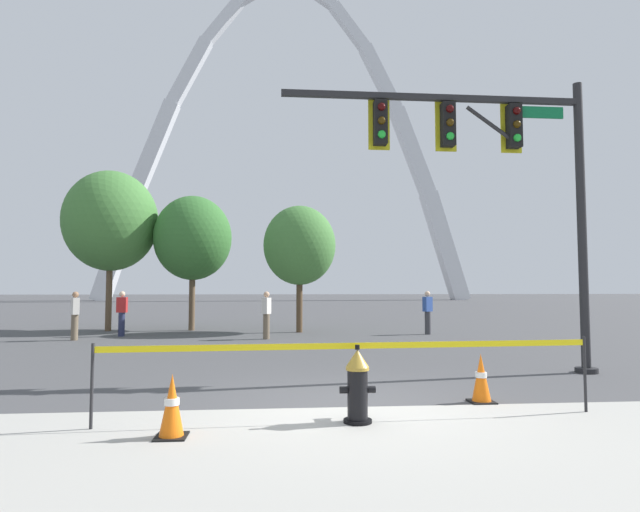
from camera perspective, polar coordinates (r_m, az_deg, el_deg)
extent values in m
plane|color=#474749|center=(7.66, 3.26, -16.57)|extent=(240.00, 240.00, 0.00)
cylinder|color=black|center=(6.78, 4.26, -18.07)|extent=(0.36, 0.36, 0.05)
cylinder|color=black|center=(6.71, 4.25, -15.30)|extent=(0.26, 0.26, 0.62)
cylinder|color=#A8842D|center=(6.65, 4.24, -12.52)|extent=(0.30, 0.30, 0.04)
cone|color=#A8842D|center=(6.63, 4.23, -11.41)|extent=(0.30, 0.30, 0.22)
cylinder|color=black|center=(6.61, 4.22, -10.21)|extent=(0.06, 0.06, 0.06)
cylinder|color=black|center=(6.67, 2.67, -14.83)|extent=(0.10, 0.09, 0.09)
cylinder|color=black|center=(6.73, 5.81, -14.72)|extent=(0.10, 0.09, 0.09)
cylinder|color=black|center=(6.91, 3.98, -15.22)|extent=(0.13, 0.14, 0.13)
cylinder|color=black|center=(6.99, 3.88, -15.09)|extent=(0.15, 0.03, 0.15)
cylinder|color=#232326|center=(6.95, -24.30, -13.23)|extent=(0.04, 0.04, 1.04)
cylinder|color=#232326|center=(8.09, 27.67, -11.72)|extent=(0.04, 0.04, 1.04)
cube|color=yellow|center=(6.74, 3.87, -10.05)|extent=(6.52, 0.32, 0.08)
cube|color=black|center=(8.25, 17.74, -15.36)|extent=(0.36, 0.36, 0.03)
cone|color=orange|center=(8.18, 17.69, -12.86)|extent=(0.28, 0.28, 0.70)
cylinder|color=white|center=(8.18, 17.68, -12.62)|extent=(0.17, 0.17, 0.08)
cube|color=black|center=(6.39, -16.40, -18.95)|extent=(0.36, 0.36, 0.03)
cone|color=orange|center=(6.30, -16.34, -15.75)|extent=(0.28, 0.28, 0.70)
cylinder|color=white|center=(6.30, -16.34, -15.44)|extent=(0.17, 0.17, 0.08)
cylinder|color=#232326|center=(11.76, 27.40, 3.06)|extent=(0.18, 0.18, 6.00)
cylinder|color=#232326|center=(11.81, 27.81, -11.31)|extent=(0.44, 0.44, 0.10)
cube|color=#232326|center=(11.07, 12.63, 17.00)|extent=(6.20, 0.12, 0.12)
cylinder|color=#232326|center=(11.31, 18.85, 13.72)|extent=(1.11, 0.08, 0.81)
cube|color=black|center=(11.50, 21.01, 13.48)|extent=(0.26, 0.24, 0.90)
cube|color=gold|center=(11.62, 20.70, 13.29)|extent=(0.44, 0.03, 1.04)
sphere|color=#360606|center=(11.47, 21.27, 14.99)|extent=(0.16, 0.16, 0.16)
sphere|color=#392706|center=(11.39, 21.30, 13.66)|extent=(0.16, 0.16, 0.16)
sphere|color=green|center=(11.31, 21.33, 12.30)|extent=(0.16, 0.16, 0.16)
cube|color=black|center=(10.98, 14.21, 14.16)|extent=(0.26, 0.24, 0.90)
cube|color=gold|center=(11.11, 13.97, 13.95)|extent=(0.44, 0.03, 1.04)
sphere|color=#360606|center=(10.96, 14.41, 15.76)|extent=(0.16, 0.16, 0.16)
sphere|color=#392706|center=(10.87, 14.44, 14.36)|extent=(0.16, 0.16, 0.16)
sphere|color=green|center=(10.78, 14.46, 12.95)|extent=(0.16, 0.16, 0.16)
cube|color=black|center=(10.63, 6.81, 14.69)|extent=(0.26, 0.24, 0.90)
cube|color=gold|center=(10.76, 6.65, 14.46)|extent=(0.44, 0.03, 1.04)
sphere|color=#360606|center=(10.60, 6.94, 16.34)|extent=(0.16, 0.16, 0.16)
sphere|color=#392706|center=(10.51, 6.96, 14.91)|extent=(0.16, 0.16, 0.16)
sphere|color=green|center=(10.42, 6.97, 13.45)|extent=(0.16, 0.16, 0.16)
cube|color=#0F6638|center=(11.84, 23.72, 14.57)|extent=(0.90, 0.04, 0.24)
cube|color=silver|center=(72.04, -21.73, 1.21)|extent=(6.51, 2.15, 15.50)
cube|color=silver|center=(73.16, -18.11, 11.66)|extent=(6.25, 1.92, 12.60)
cube|color=silver|center=(75.66, -14.49, 19.37)|extent=(5.98, 1.70, 9.72)
cube|color=silver|center=(78.26, -10.89, 24.50)|extent=(5.66, 1.47, 6.88)
cube|color=silver|center=(78.49, 3.34, 24.35)|extent=(5.66, 1.47, 6.88)
cube|color=silver|center=(76.02, 6.85, 19.16)|extent=(5.98, 1.70, 9.72)
cube|color=silver|center=(73.65, 10.35, 11.43)|extent=(6.25, 1.92, 12.60)
cube|color=silver|center=(72.68, 13.83, 1.02)|extent=(6.51, 2.15, 15.50)
cylinder|color=brown|center=(21.98, -22.68, -4.19)|extent=(0.24, 0.24, 2.76)
ellipsoid|color=#427A38|center=(22.14, -22.50, 3.68)|extent=(3.68, 3.68, 4.04)
cylinder|color=brown|center=(21.15, -14.22, -4.96)|extent=(0.24, 0.24, 2.34)
ellipsoid|color=#336B2D|center=(21.24, -14.12, 1.99)|extent=(3.12, 3.12, 3.43)
cylinder|color=brown|center=(19.65, -2.33, -5.52)|extent=(0.24, 0.24, 2.10)
ellipsoid|color=#427A38|center=(19.71, -2.32, 1.22)|extent=(2.80, 2.80, 3.09)
cylinder|color=#232847|center=(19.38, -21.45, -7.18)|extent=(0.22, 0.22, 0.84)
cube|color=#B22323|center=(19.34, -21.40, -5.14)|extent=(0.35, 0.22, 0.54)
sphere|color=beige|center=(19.33, -21.37, -4.02)|extent=(0.20, 0.20, 0.20)
cylinder|color=#38383D|center=(19.22, 12.04, -7.38)|extent=(0.22, 0.22, 0.84)
cube|color=#2D4C99|center=(19.18, 12.02, -5.32)|extent=(0.39, 0.35, 0.54)
sphere|color=beige|center=(19.17, 12.00, -4.19)|extent=(0.20, 0.20, 0.20)
cylinder|color=brown|center=(18.55, -25.91, -7.24)|extent=(0.22, 0.22, 0.84)
cube|color=beige|center=(18.52, -25.85, -5.11)|extent=(0.35, 0.39, 0.54)
sphere|color=#936B4C|center=(18.51, -25.82, -3.94)|extent=(0.20, 0.20, 0.20)
cylinder|color=brown|center=(17.18, -6.06, -7.90)|extent=(0.22, 0.22, 0.84)
cube|color=beige|center=(17.14, -6.05, -5.60)|extent=(0.32, 0.39, 0.54)
sphere|color=tan|center=(17.13, -6.04, -4.33)|extent=(0.20, 0.20, 0.20)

